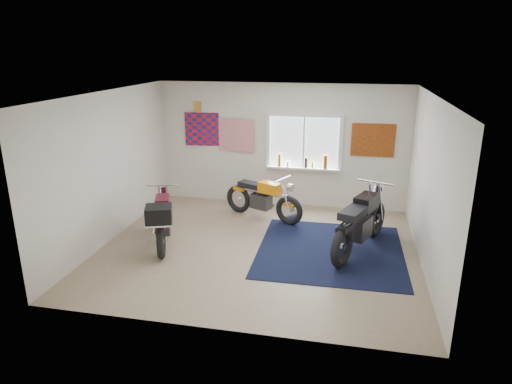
% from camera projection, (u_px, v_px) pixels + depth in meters
% --- Properties ---
extents(ground, '(5.50, 5.50, 0.00)m').
position_uv_depth(ground, '(258.00, 248.00, 8.12)').
color(ground, '#9E896B').
rests_on(ground, ground).
extents(room_shell, '(5.50, 5.50, 5.50)m').
position_uv_depth(room_shell, '(259.00, 159.00, 7.62)').
color(room_shell, white).
rests_on(room_shell, ground).
extents(navy_rug, '(2.54, 2.64, 0.01)m').
position_uv_depth(navy_rug, '(330.00, 250.00, 8.02)').
color(navy_rug, black).
rests_on(navy_rug, ground).
extents(window_assembly, '(1.66, 0.17, 1.26)m').
position_uv_depth(window_assembly, '(304.00, 146.00, 9.90)').
color(window_assembly, white).
rests_on(window_assembly, room_shell).
extents(oil_bottles, '(1.09, 0.09, 0.30)m').
position_uv_depth(oil_bottles, '(307.00, 162.00, 9.93)').
color(oil_bottles, '#946215').
rests_on(oil_bottles, window_assembly).
extents(flag_display, '(1.60, 0.10, 1.17)m').
position_uv_depth(flag_display, '(197.00, 107.00, 10.15)').
color(flag_display, red).
rests_on(flag_display, room_shell).
extents(triumph_poster, '(0.90, 0.03, 0.70)m').
position_uv_depth(triumph_poster, '(373.00, 140.00, 9.58)').
color(triumph_poster, '#A54C14').
rests_on(triumph_poster, room_shell).
extents(yellow_triumph, '(1.77, 0.87, 0.95)m').
position_uv_depth(yellow_triumph, '(263.00, 199.00, 9.43)').
color(yellow_triumph, black).
rests_on(yellow_triumph, ground).
extents(black_chrome_bike, '(1.03, 2.10, 1.14)m').
position_uv_depth(black_chrome_bike, '(360.00, 224.00, 7.90)').
color(black_chrome_bike, black).
rests_on(black_chrome_bike, navy_rug).
extents(maroon_tourer, '(0.95, 1.87, 0.97)m').
position_uv_depth(maroon_tourer, '(162.00, 219.00, 8.08)').
color(maroon_tourer, black).
rests_on(maroon_tourer, ground).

